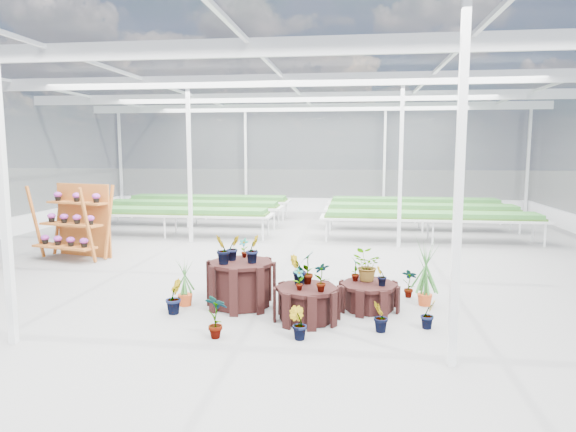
# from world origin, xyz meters

# --- Properties ---
(ground_plane) EXTENTS (24.00, 24.00, 0.00)m
(ground_plane) POSITION_xyz_m (0.00, 0.00, 0.00)
(ground_plane) COLOR gray
(ground_plane) RESTS_ON ground
(greenhouse_shell) EXTENTS (18.00, 24.00, 4.50)m
(greenhouse_shell) POSITION_xyz_m (0.00, 0.00, 2.25)
(greenhouse_shell) COLOR white
(greenhouse_shell) RESTS_ON ground
(steel_frame) EXTENTS (18.00, 24.00, 4.50)m
(steel_frame) POSITION_xyz_m (0.00, 0.00, 2.25)
(steel_frame) COLOR silver
(steel_frame) RESTS_ON ground
(nursery_benches) EXTENTS (16.00, 7.00, 0.84)m
(nursery_benches) POSITION_xyz_m (0.00, 7.20, 0.42)
(nursery_benches) COLOR silver
(nursery_benches) RESTS_ON ground
(plinth_tall) EXTENTS (1.17, 1.17, 0.79)m
(plinth_tall) POSITION_xyz_m (-0.18, -1.90, 0.40)
(plinth_tall) COLOR black
(plinth_tall) RESTS_ON ground
(plinth_mid) EXTENTS (1.26, 1.26, 0.55)m
(plinth_mid) POSITION_xyz_m (1.02, -2.50, 0.27)
(plinth_mid) COLOR black
(plinth_mid) RESTS_ON ground
(plinth_low) EXTENTS (1.27, 1.27, 0.45)m
(plinth_low) POSITION_xyz_m (2.02, -1.80, 0.23)
(plinth_low) COLOR black
(plinth_low) RESTS_ON ground
(shelf_rack) EXTENTS (1.93, 1.34, 1.86)m
(shelf_rack) POSITION_xyz_m (-5.18, 1.39, 0.93)
(shelf_rack) COLOR #A45720
(shelf_rack) RESTS_ON ground
(nursery_plants) EXTENTS (4.57, 2.86, 1.33)m
(nursery_plants) POSITION_xyz_m (0.81, -1.79, 0.52)
(nursery_plants) COLOR #326C2F
(nursery_plants) RESTS_ON ground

